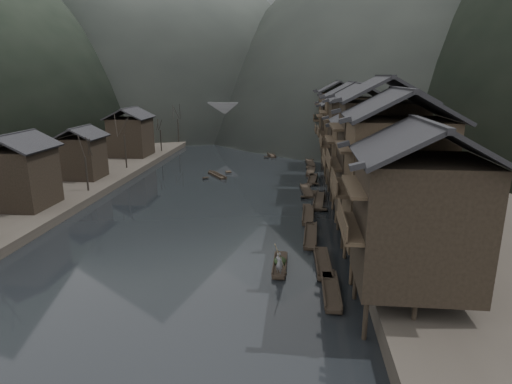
# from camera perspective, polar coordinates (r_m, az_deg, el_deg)

# --- Properties ---
(water) EXTENTS (300.00, 300.00, 0.00)m
(water) POSITION_cam_1_polar(r_m,az_deg,el_deg) (37.87, -10.23, -8.63)
(water) COLOR black
(water) RESTS_ON ground
(right_bank) EXTENTS (40.00, 200.00, 1.80)m
(right_bank) POSITION_cam_1_polar(r_m,az_deg,el_deg) (78.67, 24.18, 3.46)
(right_bank) COLOR #2D2823
(right_bank) RESTS_ON ground
(left_bank) EXTENTS (40.00, 200.00, 1.20)m
(left_bank) POSITION_cam_1_polar(r_m,az_deg,el_deg) (87.18, -25.54, 4.14)
(left_bank) COLOR #2D2823
(left_bank) RESTS_ON ground
(stilt_houses) EXTENTS (9.00, 67.60, 15.43)m
(stilt_houses) POSITION_cam_1_polar(r_m,az_deg,el_deg) (53.28, 13.66, 7.94)
(stilt_houses) COLOR black
(stilt_houses) RESTS_ON ground
(left_houses) EXTENTS (8.10, 53.20, 8.73)m
(left_houses) POSITION_cam_1_polar(r_m,az_deg,el_deg) (62.18, -23.85, 5.15)
(left_houses) COLOR black
(left_houses) RESTS_ON left_bank
(bare_trees) EXTENTS (3.69, 73.75, 7.37)m
(bare_trees) POSITION_cam_1_polar(r_m,az_deg,el_deg) (64.22, -19.34, 6.49)
(bare_trees) COLOR black
(bare_trees) RESTS_ON left_bank
(moored_sampans) EXTENTS (3.37, 72.32, 0.47)m
(moored_sampans) POSITION_cam_1_polar(r_m,az_deg,el_deg) (62.48, 7.33, 1.27)
(moored_sampans) COLOR black
(moored_sampans) RESTS_ON water
(midriver_boats) EXTENTS (10.32, 34.74, 0.45)m
(midriver_boats) POSITION_cam_1_polar(r_m,az_deg,el_deg) (82.41, -1.10, 4.79)
(midriver_boats) COLOR black
(midriver_boats) RESTS_ON water
(stone_bridge) EXTENTS (40.00, 6.00, 9.00)m
(stone_bridge) POSITION_cam_1_polar(r_m,az_deg,el_deg) (106.17, 0.29, 9.82)
(stone_bridge) COLOR #4C4C4F
(stone_bridge) RESTS_ON ground
(hero_sampan) EXTENTS (1.07, 4.98, 0.44)m
(hero_sampan) POSITION_cam_1_polar(r_m,az_deg,el_deg) (35.57, 3.21, -9.66)
(hero_sampan) COLOR black
(hero_sampan) RESTS_ON water
(cargo_heap) EXTENTS (1.10, 1.44, 0.66)m
(cargo_heap) POSITION_cam_1_polar(r_m,az_deg,el_deg) (35.55, 3.24, -8.69)
(cargo_heap) COLOR black
(cargo_heap) RESTS_ON hero_sampan
(boatman) EXTENTS (0.81, 0.75, 1.86)m
(boatman) POSITION_cam_1_polar(r_m,az_deg,el_deg) (33.51, 3.11, -9.12)
(boatman) COLOR slate
(boatman) RESTS_ON hero_sampan
(bamboo_pole) EXTENTS (1.11, 1.69, 3.51)m
(bamboo_pole) POSITION_cam_1_polar(r_m,az_deg,el_deg) (32.49, 3.53, -4.81)
(bamboo_pole) COLOR #8C7A51
(bamboo_pole) RESTS_ON boatman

